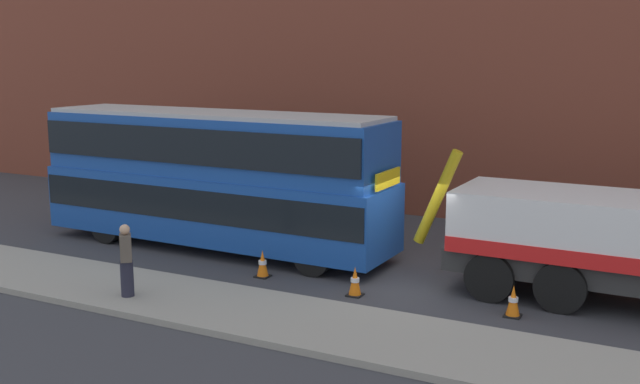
{
  "coord_description": "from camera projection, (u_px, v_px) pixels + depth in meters",
  "views": [
    {
      "loc": [
        6.07,
        -17.29,
        5.71
      ],
      "look_at": [
        -2.91,
        0.25,
        2.0
      ],
      "focal_mm": 41.39,
      "sensor_mm": 36.0,
      "label": 1
    }
  ],
  "objects": [
    {
      "name": "traffic_cone_midway",
      "position": [
        355.0,
        282.0,
        17.59
      ],
      "size": [
        0.36,
        0.36,
        0.72
      ],
      "color": "orange",
      "rests_on": "ground_plane"
    },
    {
      "name": "traffic_cone_near_bus",
      "position": [
        263.0,
        264.0,
        19.07
      ],
      "size": [
        0.36,
        0.36,
        0.72
      ],
      "color": "orange",
      "rests_on": "ground_plane"
    },
    {
      "name": "ground_plane",
      "position": [
        416.0,
        280.0,
        18.9
      ],
      "size": [
        120.0,
        120.0,
        0.0
      ],
      "primitive_type": "plane",
      "color": "#38383D"
    },
    {
      "name": "double_decker_bus",
      "position": [
        214.0,
        174.0,
        21.57
      ],
      "size": [
        11.09,
        2.78,
        4.06
      ],
      "rotation": [
        0.0,
        0.0,
        -0.02
      ],
      "color": "#19479E",
      "rests_on": "ground_plane"
    },
    {
      "name": "near_kerb",
      "position": [
        347.0,
        331.0,
        15.22
      ],
      "size": [
        60.0,
        2.8,
        0.15
      ],
      "primitive_type": "cube",
      "color": "gray",
      "rests_on": "ground_plane"
    },
    {
      "name": "traffic_cone_near_truck",
      "position": [
        513.0,
        302.0,
        16.19
      ],
      "size": [
        0.36,
        0.36,
        0.72
      ],
      "color": "orange",
      "rests_on": "ground_plane"
    },
    {
      "name": "pedestrian_onlooker",
      "position": [
        126.0,
        261.0,
        17.02
      ],
      "size": [
        0.46,
        0.47,
        1.71
      ],
      "rotation": [
        0.0,
        0.0,
        0.74
      ],
      "color": "#232333",
      "rests_on": "near_kerb"
    }
  ]
}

